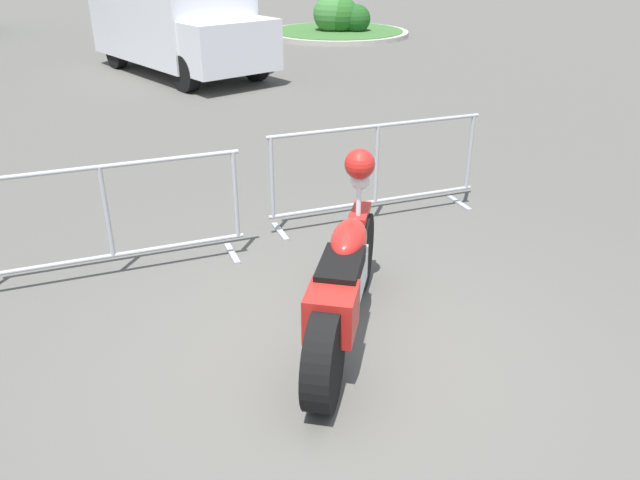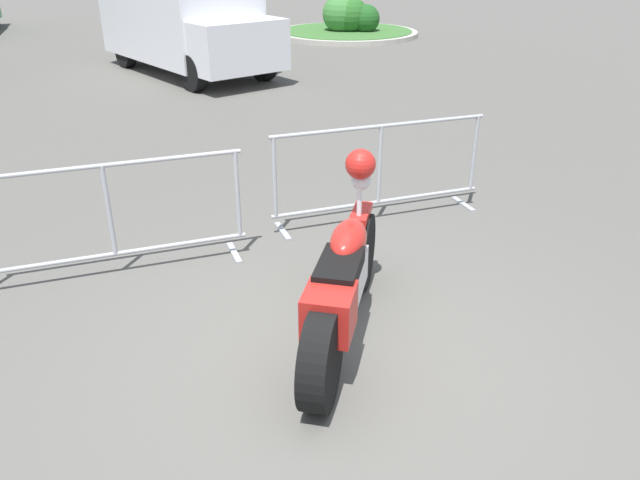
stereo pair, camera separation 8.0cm
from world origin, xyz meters
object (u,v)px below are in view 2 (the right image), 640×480
(crowd_barrier_near, at_px, (110,218))
(delivery_van, at_px, (183,15))
(motorcycle, at_px, (343,280))
(crowd_barrier_far, at_px, (379,171))

(crowd_barrier_near, distance_m, delivery_van, 9.62)
(motorcycle, distance_m, crowd_barrier_near, 2.28)
(delivery_van, bearing_deg, crowd_barrier_near, -32.19)
(motorcycle, xyz_separation_m, delivery_van, (1.77, 10.86, 0.75))
(motorcycle, distance_m, delivery_van, 11.03)
(crowd_barrier_near, xyz_separation_m, delivery_van, (3.17, 9.06, 0.68))
(crowd_barrier_near, height_order, crowd_barrier_far, same)
(crowd_barrier_near, distance_m, crowd_barrier_far, 2.80)
(motorcycle, bearing_deg, crowd_barrier_far, 0.63)
(crowd_barrier_near, bearing_deg, crowd_barrier_far, 0.00)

